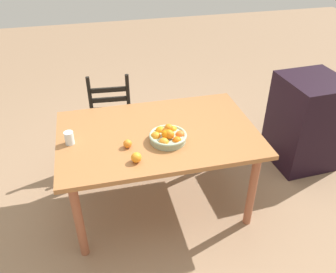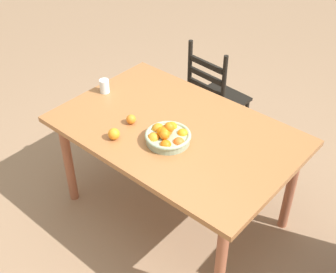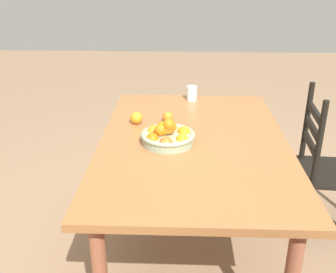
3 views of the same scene
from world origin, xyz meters
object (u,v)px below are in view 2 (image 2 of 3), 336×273
orange_loose_1 (131,119)px  orange_loose_0 (114,134)px  dining_table (176,139)px  drinking_glass (104,86)px  chair_near_window (215,99)px  fruit_bowl (167,136)px

orange_loose_1 → orange_loose_0: bearing=-79.3°
dining_table → drinking_glass: (-0.68, -0.00, 0.14)m
chair_near_window → drinking_glass: chair_near_window is taller
orange_loose_1 → fruit_bowl: bearing=1.6°
dining_table → orange_loose_1: bearing=-150.0°
chair_near_window → fruit_bowl: chair_near_window is taller
drinking_glass → dining_table: bearing=0.2°
chair_near_window → fruit_bowl: bearing=113.6°
dining_table → fruit_bowl: bearing=-71.3°
drinking_glass → fruit_bowl: bearing=-10.9°
orange_loose_1 → drinking_glass: bearing=160.4°
orange_loose_0 → orange_loose_1: size_ratio=1.16×
dining_table → orange_loose_1: size_ratio=24.54×
orange_loose_1 → dining_table: bearing=30.0°
dining_table → drinking_glass: bearing=-179.8°
orange_loose_0 → orange_loose_1: 0.19m
dining_table → chair_near_window: bearing=109.1°
dining_table → orange_loose_1: 0.32m
dining_table → chair_near_window: (-0.31, 0.88, -0.24)m
fruit_bowl → orange_loose_0: size_ratio=3.88×
orange_loose_1 → chair_near_window: bearing=92.5°
orange_loose_0 → drinking_glass: drinking_glass is taller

